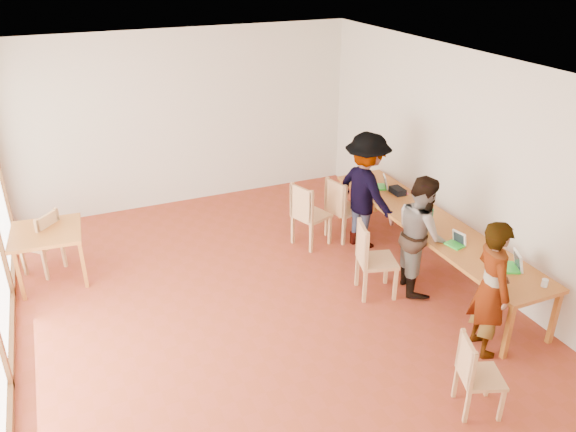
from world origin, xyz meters
name	(u,v)px	position (x,y,z in m)	size (l,w,h in m)	color
ground	(271,321)	(0.00, 0.00, 0.00)	(8.00, 8.00, 0.00)	#9B3B25
wall_back	(183,119)	(0.00, 4.00, 1.50)	(6.00, 0.10, 3.00)	beige
wall_right	(482,173)	(3.00, 0.00, 1.50)	(0.10, 8.00, 3.00)	beige
ceiling	(267,75)	(0.00, 0.00, 3.02)	(6.00, 8.00, 0.04)	white
communal_table	(431,225)	(2.50, 0.28, 0.70)	(0.80, 4.00, 0.75)	#B16F27
side_table	(46,236)	(-2.40, 2.10, 0.67)	(0.90, 0.90, 0.75)	#B16F27
chair_near	(474,368)	(1.28, -2.12, 0.52)	(0.51, 0.51, 0.45)	tan
chair_mid	(370,252)	(1.41, 0.08, 0.62)	(0.58, 0.58, 0.54)	tan
chair_far	(307,209)	(1.22, 1.59, 0.62)	(0.60, 0.60, 0.54)	tan
chair_empty	(340,203)	(1.80, 1.60, 0.61)	(0.56, 0.56, 0.53)	tan
chair_spare	(45,237)	(-2.43, 2.31, 0.57)	(0.61, 0.61, 0.49)	tan
person_near	(491,288)	(2.04, -1.42, 0.81)	(0.59, 0.39, 1.63)	gray
person_mid	(421,234)	(2.10, -0.03, 0.80)	(0.78, 0.61, 1.60)	gray
person_far	(366,191)	(2.03, 1.27, 0.90)	(1.16, 0.67, 1.80)	gray
laptop_near	(513,264)	(2.65, -1.11, 0.81)	(0.31, 0.33, 0.22)	#37D73C
laptop_mid	(457,241)	(2.41, -0.38, 0.80)	(0.23, 0.25, 0.18)	#37D73C
laptop_far	(383,184)	(2.53, 1.59, 0.81)	(0.28, 0.30, 0.20)	#37D73C
yellow_mug	(491,251)	(2.63, -0.74, 0.80)	(0.14, 0.14, 0.11)	yellow
green_bottle	(430,218)	(2.38, 0.16, 0.89)	(0.07, 0.07, 0.28)	#1D6E40
clear_glass	(545,283)	(2.69, -1.55, 0.80)	(0.07, 0.07, 0.09)	silver
condiment_cup	(374,193)	(2.26, 1.41, 0.78)	(0.08, 0.08, 0.06)	white
pink_phone	(405,193)	(2.74, 1.25, 0.76)	(0.05, 0.10, 0.01)	#D44D7D
black_pouch	(398,191)	(2.62, 1.30, 0.80)	(0.16, 0.26, 0.09)	black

